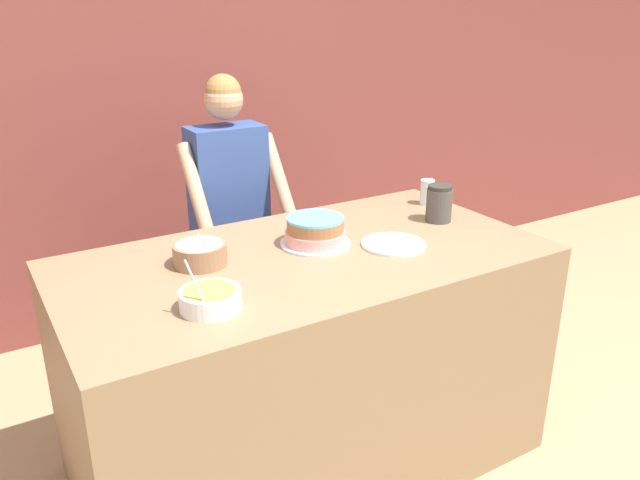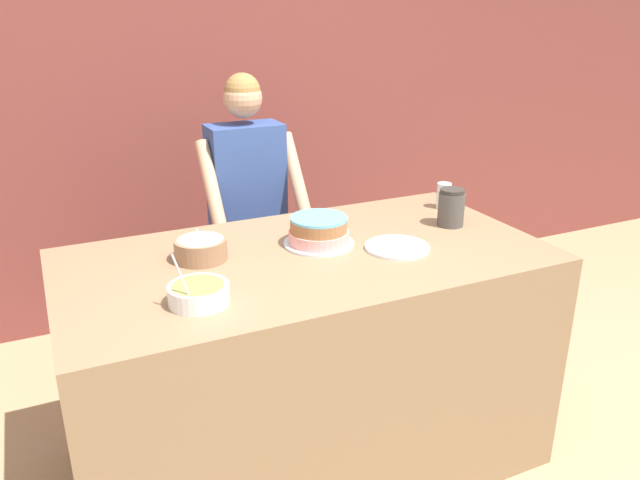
% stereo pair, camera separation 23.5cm
% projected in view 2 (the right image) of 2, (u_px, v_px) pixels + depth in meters
% --- Properties ---
extents(wall_back, '(10.00, 0.05, 2.60)m').
position_uv_depth(wall_back, '(192.00, 104.00, 3.68)').
color(wall_back, brown).
rests_on(wall_back, ground_plane).
extents(counter, '(1.86, 0.97, 0.96)m').
position_uv_depth(counter, '(307.00, 361.00, 2.57)').
color(counter, '#8C6B4C').
rests_on(counter, ground_plane).
extents(person_baker, '(0.50, 0.43, 1.55)m').
position_uv_depth(person_baker, '(248.00, 198.00, 3.14)').
color(person_baker, '#2D2D38').
rests_on(person_baker, ground_plane).
extents(cake, '(0.28, 0.28, 0.12)m').
position_uv_depth(cake, '(319.00, 232.00, 2.48)').
color(cake, silver).
rests_on(cake, counter).
extents(frosting_bowl_olive, '(0.20, 0.20, 0.19)m').
position_uv_depth(frosting_bowl_olive, '(199.00, 293.00, 2.00)').
color(frosting_bowl_olive, white).
rests_on(frosting_bowl_olive, counter).
extents(frosting_bowl_white, '(0.20, 0.20, 0.15)m').
position_uv_depth(frosting_bowl_white, '(201.00, 248.00, 2.34)').
color(frosting_bowl_white, '#936B4C').
rests_on(frosting_bowl_white, counter).
extents(drinking_glass, '(0.07, 0.07, 0.12)m').
position_uv_depth(drinking_glass, '(444.00, 196.00, 2.92)').
color(drinking_glass, silver).
rests_on(drinking_glass, counter).
extents(ceramic_plate, '(0.26, 0.26, 0.01)m').
position_uv_depth(ceramic_plate, '(397.00, 247.00, 2.45)').
color(ceramic_plate, silver).
rests_on(ceramic_plate, counter).
extents(stoneware_jar, '(0.11, 0.11, 0.16)m').
position_uv_depth(stoneware_jar, '(451.00, 208.00, 2.68)').
color(stoneware_jar, '#4C4742').
rests_on(stoneware_jar, counter).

